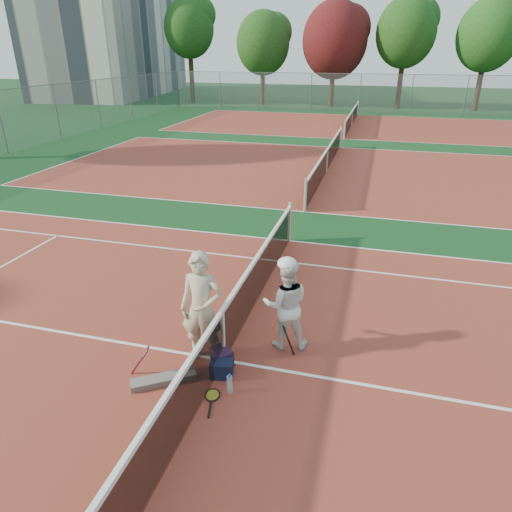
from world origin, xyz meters
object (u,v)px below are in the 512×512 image
at_px(apartment_block, 111,22).
at_px(sports_bag_navy, 222,369).
at_px(net_main, 223,335).
at_px(racket_black_held, 286,341).
at_px(racket_spare, 212,395).
at_px(sports_bag_purple, 222,357).
at_px(player_b, 286,305).
at_px(water_bottle, 230,384).
at_px(racket_red, 146,361).
at_px(player_a, 202,308).

xyz_separation_m(apartment_block, sports_bag_navy, (28.10, -44.39, -7.36)).
height_order(net_main, racket_black_held, net_main).
relative_size(racket_spare, sports_bag_purple, 1.63).
bearing_deg(player_b, apartment_block, -71.17).
relative_size(sports_bag_purple, water_bottle, 1.23).
bearing_deg(apartment_block, net_main, -57.53).
distance_m(racket_red, racket_spare, 1.24).
bearing_deg(sports_bag_navy, sports_bag_purple, 108.12).
height_order(racket_spare, sports_bag_navy, sports_bag_navy).
bearing_deg(racket_red, apartment_block, 106.40).
bearing_deg(sports_bag_navy, player_b, 54.39).
relative_size(player_b, racket_red, 3.15).
distance_m(apartment_block, player_a, 52.38).
relative_size(player_b, racket_black_held, 2.85).
xyz_separation_m(racket_red, water_bottle, (1.44, -0.05, -0.11)).
distance_m(player_b, racket_red, 2.49).
bearing_deg(water_bottle, player_b, 68.96).
xyz_separation_m(sports_bag_purple, water_bottle, (0.34, -0.61, 0.00)).
distance_m(player_a, racket_black_held, 1.55).
distance_m(net_main, racket_red, 1.30).
height_order(sports_bag_purple, water_bottle, water_bottle).
relative_size(apartment_block, player_b, 13.37).
relative_size(player_a, sports_bag_navy, 5.38).
bearing_deg(racket_black_held, sports_bag_purple, 5.75).
distance_m(apartment_block, racket_black_held, 52.83).
xyz_separation_m(racket_black_held, water_bottle, (-0.63, -1.14, -0.14)).
height_order(racket_red, racket_spare, racket_red).
bearing_deg(racket_black_held, apartment_block, -79.11).
relative_size(player_b, water_bottle, 5.49).
height_order(player_a, player_b, player_a).
distance_m(player_a, racket_red, 1.22).
bearing_deg(sports_bag_purple, net_main, 91.20).
bearing_deg(racket_red, sports_bag_navy, -1.89).
height_order(racket_red, sports_bag_purple, racket_red).
xyz_separation_m(net_main, apartment_block, (-28.00, 44.00, 6.99)).
xyz_separation_m(racket_red, racket_black_held, (2.07, 1.08, 0.03)).
height_order(player_b, water_bottle, player_b).
bearing_deg(sports_bag_purple, racket_red, -153.16).
xyz_separation_m(net_main, sports_bag_navy, (0.10, -0.39, -0.37)).
bearing_deg(apartment_block, player_b, -56.27).
relative_size(net_main, water_bottle, 36.60).
height_order(apartment_block, sports_bag_purple, apartment_block).
bearing_deg(racket_spare, sports_bag_navy, -11.98).
bearing_deg(racket_red, net_main, 16.49).
bearing_deg(racket_spare, player_b, -39.95).
height_order(player_b, sports_bag_navy, player_b).
bearing_deg(player_b, water_bottle, 54.06).
bearing_deg(apartment_block, sports_bag_navy, -57.67).
relative_size(net_main, racket_spare, 18.30).
relative_size(racket_red, water_bottle, 1.74).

